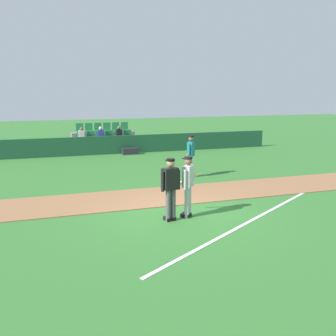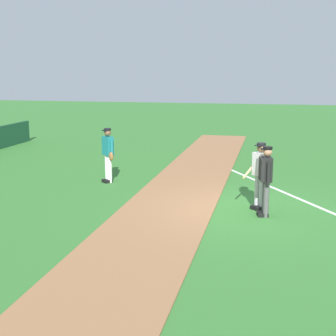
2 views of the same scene
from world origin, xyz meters
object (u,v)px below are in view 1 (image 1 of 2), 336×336
object	(u,v)px
batter_grey_jersey	(188,184)
umpire_home_plate	(170,186)
equipment_bag	(130,151)
runner_teal_jersey	(191,155)

from	to	relation	value
batter_grey_jersey	umpire_home_plate	size ratio (longest dim) A/B	1.00
umpire_home_plate	equipment_bag	bearing A→B (deg)	82.28
umpire_home_plate	equipment_bag	xyz separation A→B (m)	(1.59, 11.73, -0.82)
umpire_home_plate	batter_grey_jersey	bearing A→B (deg)	15.07
batter_grey_jersey	umpire_home_plate	bearing A→B (deg)	-164.93
runner_teal_jersey	equipment_bag	world-z (taller)	runner_teal_jersey
runner_teal_jersey	equipment_bag	size ratio (longest dim) A/B	1.96
batter_grey_jersey	equipment_bag	world-z (taller)	batter_grey_jersey
batter_grey_jersey	umpire_home_plate	world-z (taller)	same
batter_grey_jersey	equipment_bag	bearing A→B (deg)	85.02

